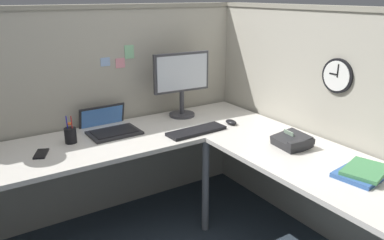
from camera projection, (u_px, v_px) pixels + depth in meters
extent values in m
cube|color=#A8A393|center=(95.00, 116.00, 2.87)|extent=(2.57, 0.10, 1.55)
cube|color=gray|center=(86.00, 7.00, 2.63)|extent=(2.57, 0.12, 0.03)
cube|color=#A8A393|center=(327.00, 129.00, 2.60)|extent=(0.10, 2.37, 1.55)
cube|color=gray|center=(342.00, 8.00, 2.35)|extent=(0.12, 2.37, 0.03)
cube|color=beige|center=(115.00, 140.00, 2.57)|extent=(2.35, 0.66, 0.03)
cube|color=beige|center=(329.00, 169.00, 2.14)|extent=(0.66, 1.49, 0.03)
cylinder|color=slate|center=(206.00, 186.00, 2.71)|extent=(0.05, 0.05, 0.70)
cylinder|color=#38383D|center=(182.00, 115.00, 3.02)|extent=(0.20, 0.20, 0.02)
cylinder|color=#38383D|center=(182.00, 102.00, 2.99)|extent=(0.04, 0.04, 0.20)
cube|color=#38383D|center=(182.00, 72.00, 2.91)|extent=(0.46, 0.06, 0.30)
cube|color=silver|center=(183.00, 73.00, 2.90)|extent=(0.42, 0.03, 0.26)
cube|color=#232326|center=(114.00, 133.00, 2.63)|extent=(0.34, 0.25, 0.02)
cube|color=black|center=(114.00, 131.00, 2.63)|extent=(0.29, 0.19, 0.00)
cube|color=#232326|center=(102.00, 119.00, 2.80)|extent=(0.34, 0.08, 0.22)
cube|color=#4C84D8|center=(102.00, 120.00, 2.79)|extent=(0.31, 0.06, 0.18)
cube|color=black|center=(196.00, 131.00, 2.66)|extent=(0.44, 0.16, 0.02)
ellipsoid|color=black|center=(231.00, 122.00, 2.82)|extent=(0.06, 0.10, 0.03)
cylinder|color=black|center=(71.00, 135.00, 2.47)|extent=(0.08, 0.08, 0.10)
cylinder|color=#1E1EB2|center=(67.00, 126.00, 2.45)|extent=(0.01, 0.02, 0.13)
cylinder|color=#B21E1E|center=(72.00, 126.00, 2.45)|extent=(0.01, 0.02, 0.13)
cylinder|color=#D8591E|center=(69.00, 124.00, 2.46)|extent=(0.03, 0.03, 0.01)
cube|color=black|center=(41.00, 154.00, 2.30)|extent=(0.12, 0.16, 0.01)
cube|color=#232326|center=(291.00, 141.00, 2.41)|extent=(0.21, 0.22, 0.10)
cube|color=#8CA58C|center=(289.00, 134.00, 2.42)|extent=(0.02, 0.09, 0.04)
cube|color=#232326|center=(301.00, 143.00, 2.33)|extent=(0.19, 0.06, 0.04)
cube|color=#335999|center=(361.00, 174.00, 2.03)|extent=(0.31, 0.25, 0.02)
cube|color=#3F7F4C|center=(365.00, 170.00, 2.02)|extent=(0.30, 0.26, 0.02)
cylinder|color=black|center=(338.00, 76.00, 2.40)|extent=(0.03, 0.22, 0.22)
cylinder|color=white|center=(336.00, 76.00, 2.39)|extent=(0.00, 0.19, 0.19)
cube|color=black|center=(333.00, 74.00, 2.40)|extent=(0.00, 0.06, 0.01)
cube|color=black|center=(338.00, 71.00, 2.37)|extent=(0.00, 0.01, 0.08)
cube|color=#99B7E5|center=(105.00, 62.00, 2.75)|extent=(0.07, 0.00, 0.06)
cube|color=#8CCC99|center=(129.00, 52.00, 2.83)|extent=(0.07, 0.00, 0.10)
cube|color=pink|center=(120.00, 63.00, 2.81)|extent=(0.07, 0.00, 0.07)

